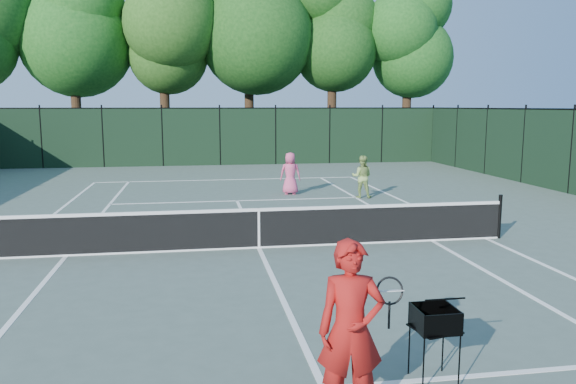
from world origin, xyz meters
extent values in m
plane|color=#4C5C52|center=(0.00, 0.00, 0.00)|extent=(90.00, 90.00, 0.00)
cube|color=white|center=(5.49, 0.00, 0.00)|extent=(0.10, 23.77, 0.01)
cube|color=white|center=(-4.12, 0.00, 0.00)|extent=(0.10, 23.77, 0.01)
cube|color=white|center=(4.12, 0.00, 0.00)|extent=(0.10, 23.77, 0.01)
cube|color=white|center=(0.00, 11.88, 0.00)|extent=(10.97, 0.10, 0.01)
cube|color=white|center=(0.00, 6.40, 0.00)|extent=(8.23, 0.10, 0.01)
cube|color=white|center=(0.00, 0.00, 0.00)|extent=(0.10, 12.80, 0.01)
cube|color=black|center=(0.00, 0.00, 0.46)|extent=(11.60, 0.03, 0.85)
cube|color=white|center=(0.00, 0.00, 0.88)|extent=(11.60, 0.05, 0.07)
cube|color=white|center=(0.00, 0.00, 0.02)|extent=(11.60, 0.05, 0.04)
cube|color=white|center=(0.00, 0.00, 0.46)|extent=(0.05, 0.04, 0.91)
cylinder|color=black|center=(5.80, 0.00, 0.53)|extent=(0.09, 0.09, 1.06)
cube|color=black|center=(0.00, 18.00, 1.50)|extent=(24.00, 0.05, 3.00)
cylinder|color=black|center=(-8.00, 22.00, 2.40)|extent=(0.56, 0.56, 4.80)
ellipsoid|color=#164D16|center=(-8.00, 22.00, 8.71)|extent=(6.80, 6.80, 10.54)
cylinder|color=black|center=(-3.00, 21.80, 2.15)|extent=(0.56, 0.56, 4.30)
ellipsoid|color=#1F4B15|center=(-3.00, 21.80, 7.75)|extent=(6.00, 6.00, 9.30)
cylinder|color=black|center=(2.00, 22.30, 2.50)|extent=(0.56, 0.56, 5.00)
ellipsoid|color=#134012|center=(2.00, 22.30, 9.03)|extent=(7.00, 7.00, 10.85)
cylinder|color=black|center=(7.00, 21.60, 2.30)|extent=(0.56, 0.56, 4.60)
ellipsoid|color=#144012|center=(7.00, 21.60, 8.16)|extent=(6.20, 6.20, 9.61)
cylinder|color=black|center=(12.00, 22.10, 2.20)|extent=(0.56, 0.56, 4.40)
ellipsoid|color=#154A16|center=(12.00, 22.10, 7.74)|extent=(5.80, 5.80, 8.99)
imported|color=#A71513|center=(0.13, -6.99, 0.93)|extent=(0.74, 0.54, 1.85)
cylinder|color=black|center=(0.63, -6.71, 0.95)|extent=(0.03, 0.03, 0.30)
torus|color=black|center=(0.63, -6.71, 1.22)|extent=(0.30, 0.10, 0.30)
imported|color=#D44B78|center=(2.01, 7.53, 0.75)|extent=(0.81, 0.60, 1.51)
imported|color=#90B158|center=(4.32, 6.37, 0.73)|extent=(0.86, 0.76, 1.46)
cylinder|color=black|center=(1.07, -6.64, 0.31)|extent=(0.02, 0.02, 0.63)
cylinder|color=black|center=(1.50, -6.64, 0.31)|extent=(0.02, 0.02, 0.63)
cylinder|color=black|center=(1.07, -6.21, 0.31)|extent=(0.02, 0.02, 0.63)
cylinder|color=black|center=(1.50, -6.21, 0.31)|extent=(0.02, 0.02, 0.63)
cube|color=black|center=(1.28, -6.42, 0.76)|extent=(0.55, 0.55, 0.26)
sphere|color=#BFDA2C|center=(1.28, -6.42, 0.68)|extent=(0.07, 0.07, 0.07)
sphere|color=#BFDA2C|center=(1.28, -6.42, 0.68)|extent=(0.07, 0.07, 0.07)
sphere|color=#BFDA2C|center=(1.28, -6.42, 0.68)|extent=(0.07, 0.07, 0.07)
sphere|color=#BFDA2C|center=(1.28, -6.42, 0.68)|extent=(0.07, 0.07, 0.07)
sphere|color=#BFDA2C|center=(1.28, -6.42, 0.68)|extent=(0.07, 0.07, 0.07)
sphere|color=#BFDA2C|center=(1.28, -6.42, 0.68)|extent=(0.07, 0.07, 0.07)
sphere|color=#BFDA2C|center=(1.28, -6.42, 0.68)|extent=(0.07, 0.07, 0.07)
sphere|color=#BFDA2C|center=(1.28, -6.42, 0.68)|extent=(0.07, 0.07, 0.07)
sphere|color=#BFDA2C|center=(1.28, -6.42, 0.68)|extent=(0.07, 0.07, 0.07)
sphere|color=#BFDA2C|center=(1.28, -6.42, 0.68)|extent=(0.07, 0.07, 0.07)
sphere|color=#BFDA2C|center=(1.28, -6.42, 0.68)|extent=(0.07, 0.07, 0.07)
sphere|color=yellow|center=(1.47, -1.94, 0.03)|extent=(0.07, 0.07, 0.07)
camera|label=1|loc=(-1.38, -12.16, 3.16)|focal=35.00mm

